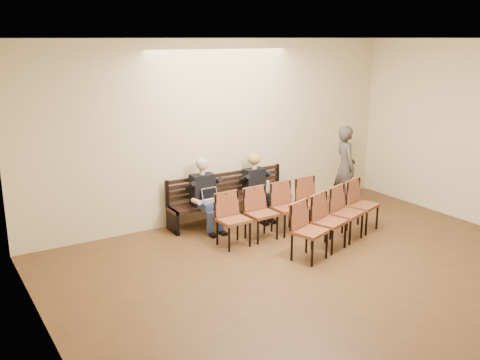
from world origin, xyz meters
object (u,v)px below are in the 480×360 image
object	(u,v)px
bench	(231,210)
bag	(281,202)
seated_man	(205,195)
water_bottle	(268,192)
passerby	(346,161)
chair_row_back	(275,211)
laptop	(213,202)
seated_woman	(257,189)
chair_row_front	(338,218)

from	to	relation	value
bench	bag	size ratio (longest dim) A/B	6.53
seated_man	water_bottle	bearing A→B (deg)	-10.51
water_bottle	passerby	world-z (taller)	passerby
bench	chair_row_back	bearing A→B (deg)	-77.45
water_bottle	laptop	bearing A→B (deg)	179.45
seated_woman	bag	distance (m)	0.92
seated_woman	chair_row_front	size ratio (longest dim) A/B	0.51
laptop	chair_row_back	xyz separation A→B (m)	(0.84, -0.78, -0.10)
seated_man	laptop	size ratio (longest dim) A/B	4.14
water_bottle	chair_row_back	distance (m)	0.87
bag	chair_row_front	size ratio (longest dim) A/B	0.17
bench	laptop	size ratio (longest dim) A/B	8.13
laptop	chair_row_front	xyz separation A→B (m)	(1.55, -1.69, -0.09)
passerby	seated_woman	bearing A→B (deg)	98.60
laptop	chair_row_back	distance (m)	1.15
bench	passerby	bearing A→B (deg)	-12.01
laptop	passerby	size ratio (longest dim) A/B	0.16
seated_woman	passerby	distance (m)	2.04
seated_man	water_bottle	xyz separation A→B (m)	(1.27, -0.23, -0.09)
water_bottle	bag	distance (m)	0.91
water_bottle	passerby	distance (m)	1.91
seated_man	seated_woman	world-z (taller)	seated_man
bench	seated_woman	distance (m)	0.66
seated_man	chair_row_back	bearing A→B (deg)	-48.68
seated_woman	chair_row_back	bearing A→B (deg)	-105.41
water_bottle	bench	bearing A→B (deg)	150.66
passerby	chair_row_front	bearing A→B (deg)	155.20
laptop	chair_row_back	size ratio (longest dim) A/B	0.14
chair_row_back	seated_woman	bearing A→B (deg)	72.23
seated_woman	chair_row_back	size ratio (longest dim) A/B	0.52
bench	seated_woman	size ratio (longest dim) A/B	2.18
chair_row_front	chair_row_back	xyz separation A→B (m)	(-0.71, 0.91, -0.01)
chair_row_back	bag	bearing A→B (deg)	47.29
laptop	passerby	distance (m)	3.11
bench	passerby	distance (m)	2.66
chair_row_front	chair_row_back	bearing A→B (deg)	109.74
seated_woman	bag	world-z (taller)	seated_woman
passerby	chair_row_front	size ratio (longest dim) A/B	0.87
seated_man	laptop	xyz separation A→B (m)	(0.05, -0.22, -0.10)
seated_man	laptop	bearing A→B (deg)	-78.14
laptop	water_bottle	bearing A→B (deg)	2.76
seated_woman	water_bottle	distance (m)	0.26
seated_woman	chair_row_back	xyz separation A→B (m)	(-0.28, -1.01, -0.13)
seated_man	bag	xyz separation A→B (m)	(1.93, 0.22, -0.52)
seated_man	chair_row_front	size ratio (longest dim) A/B	0.57
bag	passerby	world-z (taller)	passerby
seated_woman	passerby	world-z (taller)	passerby
bench	bag	bearing A→B (deg)	4.42
bench	chair_row_front	bearing A→B (deg)	-64.69
bench	water_bottle	size ratio (longest dim) A/B	10.80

